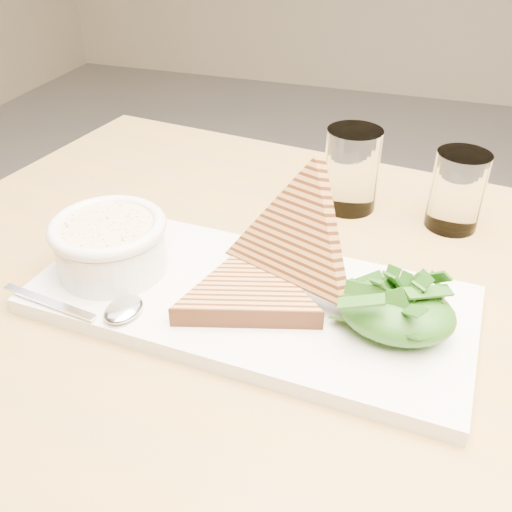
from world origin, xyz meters
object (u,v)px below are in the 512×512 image
(soup_bowl, at_px, (112,251))
(glass_far, at_px, (457,191))
(glass_near, at_px, (351,170))
(table_top, at_px, (359,340))
(platter, at_px, (250,300))

(soup_bowl, bearing_deg, glass_far, 35.00)
(soup_bowl, distance_m, glass_near, 0.32)
(table_top, relative_size, platter, 2.56)
(table_top, xyz_separation_m, soup_bowl, (-0.27, -0.01, 0.06))
(soup_bowl, xyz_separation_m, glass_far, (0.34, 0.24, 0.01))
(table_top, bearing_deg, glass_far, 71.95)
(platter, distance_m, glass_far, 0.30)
(soup_bowl, relative_size, glass_far, 1.17)
(platter, distance_m, soup_bowl, 0.16)
(table_top, distance_m, soup_bowl, 0.27)
(table_top, height_order, glass_near, glass_near)
(platter, bearing_deg, table_top, 3.52)
(soup_bowl, xyz_separation_m, glass_near, (0.21, 0.25, 0.01))
(table_top, xyz_separation_m, glass_near, (-0.06, 0.23, 0.07))
(table_top, relative_size, glass_near, 10.55)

